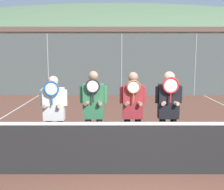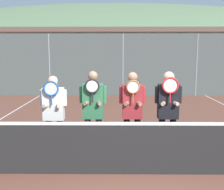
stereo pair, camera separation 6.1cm
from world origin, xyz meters
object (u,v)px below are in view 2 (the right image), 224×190
object	(u,v)px
player_center_left	(93,109)
car_center	(184,73)
player_center_right	(132,109)
car_far_left	(25,74)
player_rightmost	(168,108)
player_leftmost	(54,111)
car_left_of_center	(104,73)

from	to	relation	value
player_center_left	car_center	distance (m)	12.74
player_center_right	car_far_left	xyz separation A→B (m)	(-5.95, 11.70, -0.20)
player_center_right	car_far_left	size ratio (longest dim) A/B	0.41
player_center_right	car_far_left	world-z (taller)	player_center_right
player_center_right	player_rightmost	size ratio (longest dim) A/B	0.99
car_far_left	car_center	size ratio (longest dim) A/B	1.02
player_leftmost	player_center_right	distance (m)	1.64
player_rightmost	player_center_left	bearing A→B (deg)	-178.98
car_left_of_center	car_center	size ratio (longest dim) A/B	0.97
player_center_right	car_center	size ratio (longest dim) A/B	0.41
player_leftmost	car_far_left	xyz separation A→B (m)	(-4.31, 11.69, -0.16)
car_left_of_center	player_center_left	bearing A→B (deg)	-89.12
player_leftmost	car_far_left	world-z (taller)	player_leftmost
player_center_left	car_far_left	bearing A→B (deg)	113.62
player_center_left	car_left_of_center	distance (m)	11.61
player_center_right	player_rightmost	world-z (taller)	player_rightmost
player_center_right	car_left_of_center	bearing A→B (deg)	94.90
player_center_right	car_left_of_center	distance (m)	11.59
player_rightmost	car_left_of_center	bearing A→B (deg)	98.48
player_center_left	player_rightmost	bearing A→B (deg)	1.02
player_leftmost	car_left_of_center	xyz separation A→B (m)	(0.65, 11.54, -0.11)
player_rightmost	car_left_of_center	size ratio (longest dim) A/B	0.43
player_rightmost	car_center	xyz separation A→B (m)	(3.20, 11.79, -0.17)
player_center_right	car_center	distance (m)	12.40
player_center_left	player_center_right	xyz separation A→B (m)	(0.81, 0.06, -0.01)
player_leftmost	player_center_left	bearing A→B (deg)	-4.54
player_rightmost	car_center	bearing A→B (deg)	74.79
player_leftmost	player_center_left	world-z (taller)	player_center_left
player_center_left	player_rightmost	size ratio (longest dim) A/B	1.01
player_leftmost	player_center_left	size ratio (longest dim) A/B	0.94
car_center	car_far_left	bearing A→B (deg)	-179.68
player_center_left	player_center_right	world-z (taller)	player_center_left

